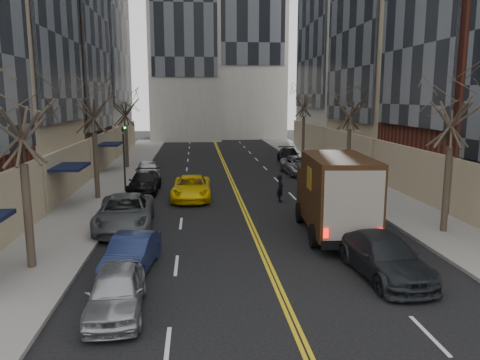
% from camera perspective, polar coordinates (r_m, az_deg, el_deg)
% --- Properties ---
extents(sidewalk_left, '(4.00, 66.00, 0.15)m').
position_cam_1_polar(sidewalk_left, '(37.21, -15.12, 0.08)').
color(sidewalk_left, slate).
rests_on(sidewalk_left, ground).
extents(sidewalk_right, '(4.00, 66.00, 0.15)m').
position_cam_1_polar(sidewalk_right, '(38.49, 12.32, 0.52)').
color(sidewalk_right, slate).
rests_on(sidewalk_right, ground).
extents(tree_lf_near, '(3.20, 3.20, 8.41)m').
position_cam_1_polar(tree_lf_near, '(18.19, -25.39, 8.84)').
color(tree_lf_near, '#382D23').
rests_on(tree_lf_near, sidewalk_left).
extents(tree_lf_mid, '(3.20, 3.20, 8.91)m').
position_cam_1_polar(tree_lf_mid, '(29.77, -17.57, 10.16)').
color(tree_lf_mid, '#382D23').
rests_on(tree_lf_mid, sidewalk_left).
extents(tree_lf_far, '(3.20, 3.20, 8.12)m').
position_cam_1_polar(tree_lf_far, '(42.57, -13.88, 9.41)').
color(tree_lf_far, '#382D23').
rests_on(tree_lf_far, sidewalk_left).
extents(tree_rt_near, '(3.20, 3.20, 8.71)m').
position_cam_1_polar(tree_rt_near, '(23.18, 24.63, 9.50)').
color(tree_rt_near, '#382D23').
rests_on(tree_rt_near, sidewalk_right).
extents(tree_rt_mid, '(3.20, 3.20, 8.32)m').
position_cam_1_polar(tree_rt_mid, '(36.02, 13.35, 9.58)').
color(tree_rt_mid, '#382D23').
rests_on(tree_rt_mid, sidewalk_right).
extents(tree_rt_far, '(3.20, 3.20, 9.11)m').
position_cam_1_polar(tree_rt_far, '(50.46, 7.85, 10.49)').
color(tree_rt_far, '#382D23').
rests_on(tree_rt_far, sidewalk_right).
extents(traffic_signal, '(0.29, 0.26, 4.70)m').
position_cam_1_polar(traffic_signal, '(31.68, -13.97, 3.44)').
color(traffic_signal, black).
rests_on(traffic_signal, sidewalk_left).
extents(ups_truck, '(3.19, 7.02, 3.75)m').
position_cam_1_polar(ups_truck, '(21.87, 11.51, -1.82)').
color(ups_truck, black).
rests_on(ups_truck, ground).
extents(observer_sedan, '(2.38, 5.15, 1.46)m').
position_cam_1_polar(observer_sedan, '(17.64, 17.19, -8.90)').
color(observer_sedan, black).
rests_on(observer_sedan, ground).
extents(taxi, '(2.51, 5.21, 1.43)m').
position_cam_1_polar(taxi, '(29.43, -5.95, -0.95)').
color(taxi, yellow).
rests_on(taxi, ground).
extents(pedestrian, '(0.55, 0.70, 1.69)m').
position_cam_1_polar(pedestrian, '(28.61, 4.93, -0.99)').
color(pedestrian, black).
rests_on(pedestrian, ground).
extents(parked_lf_a, '(1.83, 4.09, 1.36)m').
position_cam_1_polar(parked_lf_a, '(14.64, -14.86, -12.98)').
color(parked_lf_a, '#9FA2A7').
rests_on(parked_lf_a, ground).
extents(parked_lf_b, '(1.92, 4.18, 1.33)m').
position_cam_1_polar(parked_lf_b, '(17.83, -13.07, -8.72)').
color(parked_lf_b, '#131C3E').
rests_on(parked_lf_b, ground).
extents(parked_lf_c, '(2.96, 5.89, 1.60)m').
position_cam_1_polar(parked_lf_c, '(23.43, -13.85, -3.86)').
color(parked_lf_c, '#4B4E52').
rests_on(parked_lf_c, ground).
extents(parked_lf_d, '(2.04, 4.81, 1.38)m').
position_cam_1_polar(parked_lf_d, '(31.91, -11.56, -0.28)').
color(parked_lf_d, black).
rests_on(parked_lf_d, ground).
extents(parked_lf_e, '(2.26, 4.79, 1.58)m').
position_cam_1_polar(parked_lf_e, '(35.83, -11.16, 1.03)').
color(parked_lf_e, '#979B9E').
rests_on(parked_lf_e, ground).
extents(parked_rt_a, '(1.62, 4.27, 1.39)m').
position_cam_1_polar(parked_rt_a, '(31.71, 10.73, -0.31)').
color(parked_rt_a, '#44454B').
rests_on(parked_rt_a, ground).
extents(parked_rt_b, '(2.60, 5.37, 1.47)m').
position_cam_1_polar(parked_rt_b, '(39.03, 7.27, 1.79)').
color(parked_rt_b, '#929699').
rests_on(parked_rt_b, ground).
extents(parked_rt_c, '(2.46, 5.06, 1.42)m').
position_cam_1_polar(parked_rt_c, '(45.68, 5.96, 2.99)').
color(parked_rt_c, black).
rests_on(parked_rt_c, ground).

